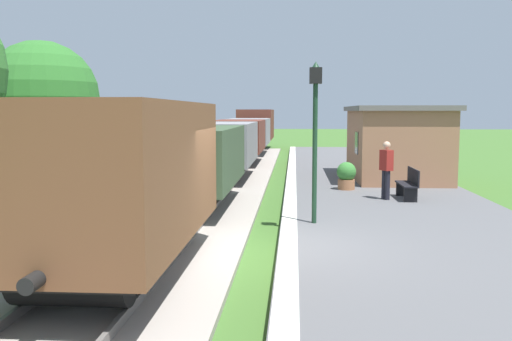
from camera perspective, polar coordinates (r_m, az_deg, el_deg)
The scene contains 14 objects.
ground_plane at distance 10.74m, azimuth 1.20°, elevation -9.10°, with size 160.00×160.00×0.00m, color #3D6628.
platform_slab at distance 11.03m, azimuth 18.23°, elevation -8.33°, with size 6.00×60.00×0.25m, color #565659.
platform_edge_stripe at distance 10.67m, azimuth 3.37°, elevation -7.81°, with size 0.36×60.00×0.01m, color silver.
track_ballast at distance 11.10m, azimuth -11.41°, elevation -8.40°, with size 3.80×60.00×0.12m, color #9E9389.
rail_near at distance 10.90m, azimuth -7.74°, elevation -7.89°, with size 0.07×60.00×0.14m, color slate.
rail_far at distance 11.28m, azimuth -14.98°, elevation -7.57°, with size 0.07×60.00×0.14m, color slate.
freight_train at distance 25.38m, azimuth -2.58°, elevation 3.15°, with size 2.50×39.20×2.72m.
station_hut at distance 21.84m, azimuth 14.29°, elevation 2.87°, with size 3.50×5.80×2.78m.
bench_near_hut at distance 16.81m, azimuth 15.61°, elevation -1.28°, with size 0.42×1.50×0.91m.
bench_down_platform at distance 27.15m, azimuth 11.17°, elevation 1.58°, with size 0.42×1.50×0.91m.
person_waiting at distance 16.51m, azimuth 13.37°, elevation 0.27°, with size 0.38×0.45×1.71m.
potted_planter at distance 18.41m, azimuth 9.37°, elevation -0.50°, with size 0.64×0.64×0.92m.
lamp_post_near at distance 12.61m, azimuth 6.17°, elevation 6.01°, with size 0.28×0.28×3.70m.
tree_trackside_far at distance 20.05m, azimuth -21.35°, elevation 7.09°, with size 3.79×3.79×5.20m.
Camera 1 is at (0.50, -10.35, 2.82)m, focal length 38.51 mm.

